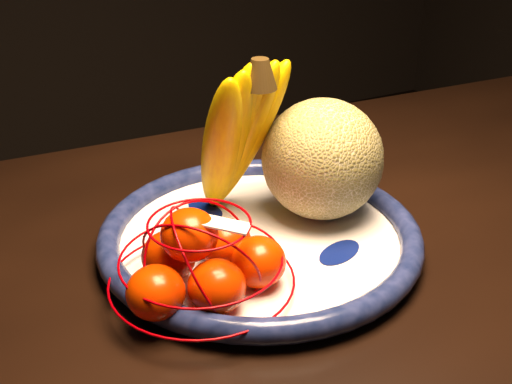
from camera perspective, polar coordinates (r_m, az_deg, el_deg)
name	(u,v)px	position (r m, az deg, el deg)	size (l,w,h in m)	color
dining_table	(448,296)	(0.87, 16.70, -8.86)	(1.64, 1.04, 0.80)	black
fruit_bowl	(260,236)	(0.77, 0.34, -3.95)	(0.39, 0.39, 0.03)	white
cantaloupe	(322,159)	(0.79, 5.92, 2.93)	(0.15, 0.15, 0.15)	olive
banana_bunch	(234,132)	(0.76, -1.96, 5.31)	(0.14, 0.14, 0.23)	#FDCE00
mandarin_bag	(203,262)	(0.66, -4.77, -6.24)	(0.22, 0.22, 0.12)	#F63500
price_tag	(214,222)	(0.63, -3.80, -2.68)	(0.07, 0.03, 0.00)	white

